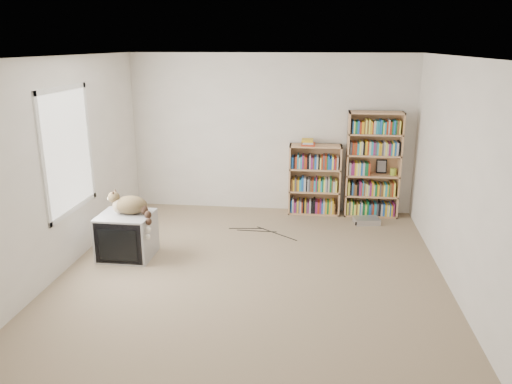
# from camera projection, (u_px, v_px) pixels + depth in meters

# --- Properties ---
(floor) EXTENTS (4.50, 5.00, 0.01)m
(floor) POSITION_uv_depth(u_px,v_px,m) (252.00, 274.00, 5.92)
(floor) COLOR tan
(floor) RESTS_ON ground
(wall_back) EXTENTS (4.50, 0.02, 2.50)m
(wall_back) POSITION_uv_depth(u_px,v_px,m) (271.00, 134.00, 7.94)
(wall_back) COLOR white
(wall_back) RESTS_ON floor
(wall_front) EXTENTS (4.50, 0.02, 2.50)m
(wall_front) POSITION_uv_depth(u_px,v_px,m) (202.00, 269.00, 3.19)
(wall_front) COLOR white
(wall_front) RESTS_ON floor
(wall_left) EXTENTS (0.02, 5.00, 2.50)m
(wall_left) POSITION_uv_depth(u_px,v_px,m) (60.00, 167.00, 5.82)
(wall_left) COLOR white
(wall_left) RESTS_ON floor
(wall_right) EXTENTS (0.02, 5.00, 2.50)m
(wall_right) POSITION_uv_depth(u_px,v_px,m) (460.00, 179.00, 5.31)
(wall_right) COLOR white
(wall_right) RESTS_ON floor
(ceiling) EXTENTS (4.50, 5.00, 0.02)m
(ceiling) POSITION_uv_depth(u_px,v_px,m) (251.00, 57.00, 5.21)
(ceiling) COLOR white
(ceiling) RESTS_ON wall_back
(window) EXTENTS (0.02, 1.22, 1.52)m
(window) POSITION_uv_depth(u_px,v_px,m) (68.00, 151.00, 5.96)
(window) COLOR white
(window) RESTS_ON wall_left
(crt_tv) EXTENTS (0.66, 0.61, 0.57)m
(crt_tv) POSITION_uv_depth(u_px,v_px,m) (127.00, 235.00, 6.36)
(crt_tv) COLOR #9A9B9D
(crt_tv) RESTS_ON floor
(cat) EXTENTS (0.63, 0.46, 0.51)m
(cat) POSITION_uv_depth(u_px,v_px,m) (133.00, 208.00, 6.24)
(cat) COLOR #352615
(cat) RESTS_ON crt_tv
(bookcase_tall) EXTENTS (0.82, 0.30, 1.65)m
(bookcase_tall) POSITION_uv_depth(u_px,v_px,m) (373.00, 167.00, 7.76)
(bookcase_tall) COLOR tan
(bookcase_tall) RESTS_ON floor
(bookcase_short) EXTENTS (0.81, 0.30, 1.12)m
(bookcase_short) POSITION_uv_depth(u_px,v_px,m) (315.00, 182.00, 7.94)
(bookcase_short) COLOR tan
(bookcase_short) RESTS_ON floor
(book_stack) EXTENTS (0.22, 0.28, 0.09)m
(book_stack) POSITION_uv_depth(u_px,v_px,m) (308.00, 142.00, 7.72)
(book_stack) COLOR #AB3016
(book_stack) RESTS_ON bookcase_short
(green_mug) EXTENTS (0.10, 0.10, 0.11)m
(green_mug) POSITION_uv_depth(u_px,v_px,m) (393.00, 171.00, 7.73)
(green_mug) COLOR #97B634
(green_mug) RESTS_ON bookcase_tall
(framed_print) EXTENTS (0.16, 0.05, 0.22)m
(framed_print) POSITION_uv_depth(u_px,v_px,m) (381.00, 166.00, 7.83)
(framed_print) COLOR black
(framed_print) RESTS_ON bookcase_tall
(dvd_player) EXTENTS (0.41, 0.33, 0.08)m
(dvd_player) POSITION_uv_depth(u_px,v_px,m) (367.00, 221.00, 7.59)
(dvd_player) COLOR #B5B4B9
(dvd_player) RESTS_ON floor
(wall_outlet) EXTENTS (0.01, 0.08, 0.13)m
(wall_outlet) POSITION_uv_depth(u_px,v_px,m) (94.00, 222.00, 6.74)
(wall_outlet) COLOR silver
(wall_outlet) RESTS_ON wall_left
(floor_cables) EXTENTS (1.20, 0.70, 0.01)m
(floor_cables) POSITION_uv_depth(u_px,v_px,m) (259.00, 234.00, 7.17)
(floor_cables) COLOR black
(floor_cables) RESTS_ON floor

